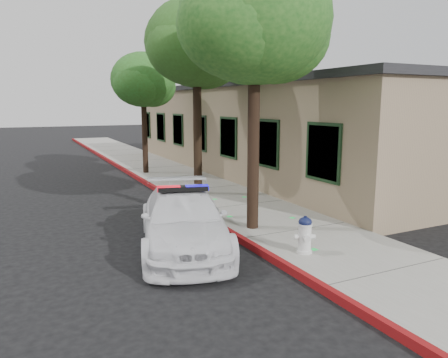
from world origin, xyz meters
TOP-DOWN VIEW (x-y plane):
  - ground at (0.00, 0.00)m, footprint 120.00×120.00m
  - sidewalk at (1.60, 3.00)m, footprint 3.20×60.00m
  - red_curb at (0.06, 3.00)m, footprint 0.14×60.00m
  - clapboard_building at (6.69, 9.00)m, footprint 7.30×20.89m
  - police_car at (-1.31, 0.36)m, footprint 3.12×5.00m
  - fire_hydrant at (0.76, -1.46)m, footprint 0.46×0.40m
  - street_tree_near at (0.71, 0.66)m, footprint 4.00×3.66m
  - street_tree_mid at (1.10, 5.28)m, footprint 3.62×3.54m
  - street_tree_far at (0.74, 10.64)m, footprint 3.02×2.91m

SIDE VIEW (x-z plane):
  - ground at x=0.00m, z-range 0.00..0.00m
  - sidewalk at x=1.60m, z-range 0.00..0.15m
  - red_curb at x=0.06m, z-range 0.00..0.16m
  - fire_hydrant at x=0.76m, z-range 0.15..0.96m
  - police_car at x=-1.31m, z-range -0.06..1.42m
  - clapboard_building at x=6.69m, z-range 0.01..4.25m
  - street_tree_far at x=0.74m, z-range 1.52..6.99m
  - street_tree_near at x=0.71m, z-range 1.80..8.50m
  - street_tree_mid at x=1.10m, z-range 1.85..8.54m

